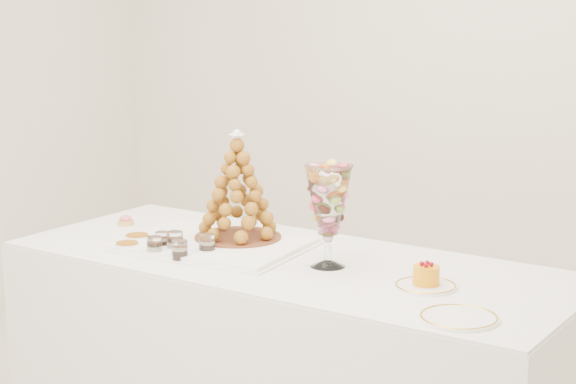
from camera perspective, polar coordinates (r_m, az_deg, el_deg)
The scene contains 15 objects.
buffet_table at distance 3.46m, azimuth 0.04°, elevation -10.12°, with size 2.05×0.88×0.77m.
lace_tray at distance 3.50m, azimuth -4.39°, elevation -3.10°, with size 0.63×0.47×0.02m, color white.
macaron_vase at distance 3.20m, azimuth 2.41°, elevation -0.55°, with size 0.16×0.16×0.34m.
cake_plate at distance 3.04m, azimuth 8.15°, elevation -5.56°, with size 0.20×0.20×0.01m, color white.
spare_plate at distance 2.77m, azimuth 10.09°, elevation -7.37°, with size 0.23×0.23×0.01m, color white.
pink_tart at distance 3.88m, azimuth -9.59°, elevation -1.69°, with size 0.06×0.06×0.04m.
verrine_a at distance 3.48m, azimuth -7.46°, elevation -2.90°, with size 0.05×0.05×0.07m, color white.
verrine_b at distance 3.43m, azimuth -6.72°, elevation -2.98°, with size 0.06×0.06×0.08m, color white.
verrine_c at distance 3.39m, azimuth -4.83°, elevation -3.14°, with size 0.06×0.06×0.08m, color white.
verrine_d at distance 3.39m, azimuth -7.92°, elevation -3.23°, with size 0.05×0.05×0.07m, color white.
verrine_e at distance 3.32m, azimuth -6.43°, elevation -3.49°, with size 0.05×0.05×0.07m, color white.
ramekin_back at distance 3.59m, azimuth -8.92°, elevation -2.78°, with size 0.09×0.09×0.03m, color white.
ramekin_front at distance 3.49m, azimuth -9.51°, elevation -3.24°, with size 0.09×0.09×0.03m, color white.
croquembouche at distance 3.51m, azimuth -3.01°, elevation 0.36°, with size 0.33×0.33×0.40m.
mousse_cake at distance 3.04m, azimuth 8.19°, elevation -4.89°, with size 0.09×0.09×0.07m.
Camera 1 is at (1.76, -2.62, 1.66)m, focal length 60.00 mm.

